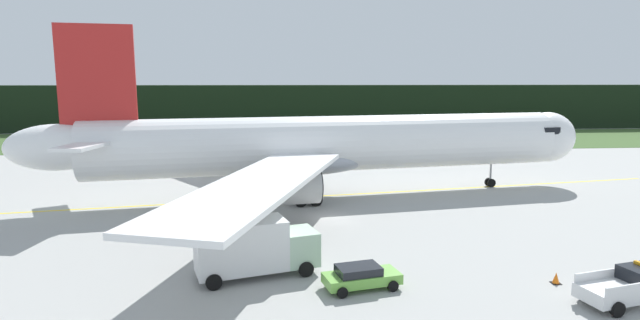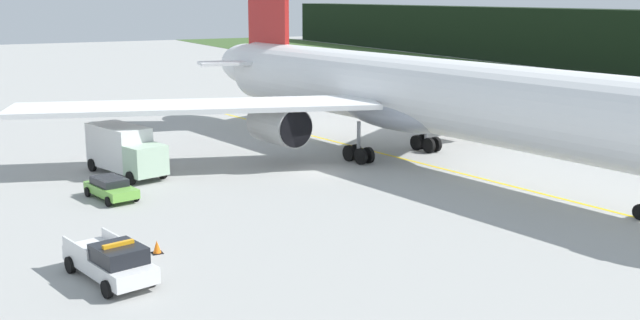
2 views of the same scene
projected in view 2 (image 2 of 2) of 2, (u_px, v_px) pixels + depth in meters
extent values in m
plane|color=#A1A19E|center=(316.00, 173.00, 52.22)|extent=(320.00, 320.00, 0.00)
cube|color=yellow|center=(423.00, 164.00, 54.96)|extent=(72.04, 11.43, 0.01)
cylinder|color=white|center=(425.00, 94.00, 53.86)|extent=(45.81, 12.23, 5.33)
ellipsoid|color=white|center=(249.00, 64.00, 72.89)|extent=(9.05, 5.26, 4.00)
ellipsoid|color=#A5ABB8|center=(403.00, 111.00, 55.96)|extent=(13.22, 7.45, 2.93)
cube|color=white|center=(467.00, 80.00, 68.85)|extent=(19.42, 24.17, 0.35)
cylinder|color=#A2A2A2|center=(452.00, 104.00, 63.96)|extent=(4.68, 3.50, 2.88)
cylinder|color=black|center=(472.00, 107.00, 62.24)|extent=(0.52, 2.63, 2.65)
cube|color=white|center=(197.00, 106.00, 52.74)|extent=(13.20, 26.10, 0.35)
cylinder|color=#A2A2A2|center=(279.00, 125.00, 53.62)|extent=(4.68, 3.50, 2.88)
cylinder|color=black|center=(296.00, 129.00, 51.90)|extent=(0.52, 2.63, 2.65)
cube|color=#B2211F|center=(268.00, 7.00, 68.97)|extent=(6.28, 1.40, 9.70)
cube|color=white|center=(295.00, 59.00, 72.42)|extent=(5.22, 6.90, 0.28)
cube|color=white|center=(234.00, 63.00, 68.46)|extent=(3.60, 6.75, 0.28)
cylinder|color=gray|center=(426.00, 128.00, 59.16)|extent=(0.28, 0.28, 2.47)
cylinder|color=black|center=(429.00, 145.00, 58.67)|extent=(1.23, 0.48, 1.20)
cylinder|color=black|center=(435.00, 144.00, 59.08)|extent=(1.23, 0.48, 1.20)
cylinder|color=black|center=(417.00, 143.00, 59.77)|extent=(1.23, 0.48, 1.20)
cylinder|color=black|center=(423.00, 142.00, 60.17)|extent=(1.23, 0.48, 1.20)
cylinder|color=gray|center=(359.00, 138.00, 55.13)|extent=(0.28, 0.28, 2.47)
cylinder|color=black|center=(368.00, 155.00, 55.05)|extent=(1.23, 0.48, 1.20)
cylinder|color=black|center=(361.00, 156.00, 54.64)|extent=(1.23, 0.48, 1.20)
cylinder|color=black|center=(356.00, 152.00, 56.15)|extent=(1.23, 0.48, 1.20)
cylinder|color=black|center=(349.00, 153.00, 55.74)|extent=(1.23, 0.48, 1.20)
cube|color=silver|center=(109.00, 263.00, 32.47)|extent=(5.80, 3.16, 0.70)
cube|color=black|center=(119.00, 254.00, 31.59)|extent=(2.55, 2.26, 0.70)
cube|color=silver|center=(115.00, 239.00, 33.93)|extent=(2.60, 0.69, 0.45)
cube|color=silver|center=(75.00, 248.00, 32.73)|extent=(2.60, 0.69, 0.45)
cube|color=orange|center=(118.00, 244.00, 31.50)|extent=(0.50, 1.39, 0.16)
cylinder|color=black|center=(152.00, 277.00, 31.81)|extent=(0.79, 0.40, 0.76)
cylinder|color=black|center=(107.00, 289.00, 30.52)|extent=(0.79, 0.40, 0.76)
cylinder|color=black|center=(112.00, 255.00, 34.58)|extent=(0.79, 0.40, 0.76)
cylinder|color=black|center=(70.00, 265.00, 33.29)|extent=(0.79, 0.40, 0.76)
cube|color=#ACCAAF|center=(146.00, 160.00, 49.39)|extent=(2.49, 2.83, 2.00)
cube|color=silver|center=(119.00, 146.00, 51.76)|extent=(5.57, 3.72, 2.90)
cylinder|color=#99999E|center=(128.00, 170.00, 51.37)|extent=(0.77, 0.31, 1.04)
cylinder|color=#99999E|center=(113.00, 165.00, 52.81)|extent=(0.77, 0.31, 1.04)
cylinder|color=black|center=(162.00, 172.00, 50.41)|extent=(0.94, 0.50, 0.90)
cylinder|color=black|center=(131.00, 178.00, 48.79)|extent=(0.94, 0.50, 0.90)
cylinder|color=black|center=(123.00, 160.00, 54.15)|extent=(0.94, 0.50, 0.90)
cylinder|color=black|center=(92.00, 165.00, 52.52)|extent=(0.94, 0.50, 0.90)
cube|color=#6CB043|center=(111.00, 190.00, 45.36)|extent=(4.43, 2.61, 0.55)
cube|color=black|center=(109.00, 181.00, 45.40)|extent=(2.60, 2.01, 0.45)
cylinder|color=black|center=(136.00, 196.00, 44.90)|extent=(0.62, 0.31, 0.60)
cylinder|color=black|center=(108.00, 202.00, 43.77)|extent=(0.62, 0.31, 0.60)
cylinder|color=black|center=(115.00, 187.00, 47.06)|extent=(0.62, 0.31, 0.60)
cylinder|color=black|center=(88.00, 192.00, 45.93)|extent=(0.62, 0.31, 0.60)
cube|color=black|center=(157.00, 253.00, 35.90)|extent=(0.51, 0.51, 0.03)
cone|color=orange|center=(157.00, 247.00, 35.83)|extent=(0.39, 0.39, 0.61)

